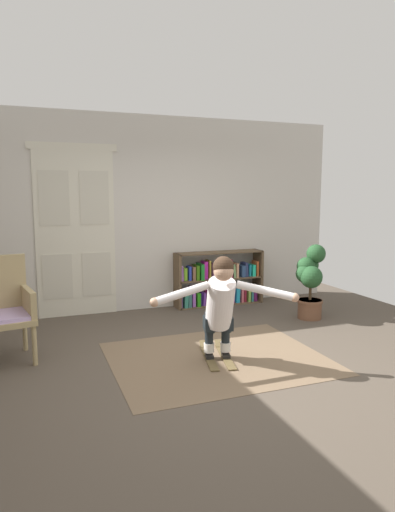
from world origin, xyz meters
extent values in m
plane|color=#4F443A|center=(0.00, 0.00, 0.00)|extent=(7.20, 7.20, 0.00)
cube|color=beige|center=(0.00, 2.60, 1.45)|extent=(6.00, 0.10, 2.90)
cube|color=beige|center=(-1.41, 2.54, 1.18)|extent=(0.55, 0.04, 2.35)
cube|color=beige|center=(-1.41, 2.52, 1.69)|extent=(0.41, 0.01, 0.76)
cube|color=beige|center=(-1.41, 2.52, 0.59)|extent=(0.41, 0.01, 0.64)
cube|color=beige|center=(-0.86, 2.54, 1.18)|extent=(0.55, 0.04, 2.35)
cube|color=beige|center=(-0.86, 2.52, 1.69)|extent=(0.41, 0.01, 0.76)
cube|color=beige|center=(-0.86, 2.52, 0.59)|extent=(0.41, 0.01, 0.64)
cube|color=beige|center=(-1.13, 2.54, 2.40)|extent=(1.22, 0.04, 0.10)
cube|color=brown|center=(0.08, 0.23, 0.00)|extent=(2.25, 1.84, 0.01)
cube|color=brown|center=(0.34, 2.39, 0.42)|extent=(0.04, 0.30, 0.85)
cube|color=brown|center=(1.72, 2.39, 0.42)|extent=(0.04, 0.30, 0.85)
cube|color=brown|center=(1.03, 2.39, 0.01)|extent=(1.39, 0.30, 0.02)
cube|color=brown|center=(1.03, 2.39, 0.42)|extent=(1.39, 0.30, 0.02)
cube|color=brown|center=(1.03, 2.39, 0.84)|extent=(1.39, 0.30, 0.02)
cube|color=#9464AE|center=(0.37, 2.40, 0.12)|extent=(0.04, 0.19, 0.19)
cube|color=#33836E|center=(0.44, 2.38, 0.13)|extent=(0.07, 0.23, 0.23)
cube|color=#336160|center=(0.50, 2.38, 0.15)|extent=(0.05, 0.21, 0.26)
cube|color=#AF5FD0|center=(0.58, 2.40, 0.17)|extent=(0.05, 0.23, 0.30)
cube|color=#289217|center=(0.65, 2.37, 0.13)|extent=(0.06, 0.22, 0.21)
cube|color=#230E4D|center=(0.71, 2.40, 0.13)|extent=(0.05, 0.20, 0.21)
cube|color=purple|center=(0.76, 2.38, 0.12)|extent=(0.05, 0.14, 0.20)
cube|color=#8B1D53|center=(0.81, 2.37, 0.13)|extent=(0.03, 0.14, 0.22)
cube|color=#CE3BB0|center=(0.85, 2.37, 0.15)|extent=(0.05, 0.22, 0.26)
cube|color=#23224E|center=(0.89, 2.39, 0.12)|extent=(0.03, 0.18, 0.20)
cube|color=#6D425A|center=(0.95, 2.38, 0.13)|extent=(0.03, 0.16, 0.22)
cube|color=#71215D|center=(1.01, 2.40, 0.15)|extent=(0.05, 0.17, 0.27)
cube|color=teal|center=(1.07, 2.37, 0.13)|extent=(0.07, 0.16, 0.22)
cube|color=#905DCA|center=(1.13, 2.39, 0.16)|extent=(0.03, 0.20, 0.28)
cube|color=#496FA8|center=(1.19, 2.41, 0.15)|extent=(0.04, 0.22, 0.26)
cube|color=#C15AC2|center=(1.24, 2.39, 0.15)|extent=(0.06, 0.16, 0.27)
cube|color=#23A1C9|center=(1.33, 2.37, 0.15)|extent=(0.07, 0.16, 0.26)
cube|color=#D5626E|center=(1.40, 2.38, 0.13)|extent=(0.03, 0.20, 0.21)
cube|color=maroon|center=(1.46, 2.41, 0.15)|extent=(0.04, 0.19, 0.27)
cube|color=#7EB147|center=(1.52, 2.39, 0.13)|extent=(0.04, 0.22, 0.23)
cube|color=teal|center=(1.58, 2.37, 0.16)|extent=(0.03, 0.19, 0.29)
cube|color=#591A51|center=(1.63, 2.40, 0.14)|extent=(0.07, 0.21, 0.25)
cube|color=#9761AB|center=(0.38, 2.40, 0.55)|extent=(0.06, 0.19, 0.23)
cube|color=#74B827|center=(0.45, 2.41, 0.53)|extent=(0.05, 0.16, 0.19)
cube|color=blue|center=(0.52, 2.37, 0.54)|extent=(0.04, 0.14, 0.22)
cube|color=brown|center=(0.57, 2.37, 0.54)|extent=(0.04, 0.19, 0.21)
cube|color=#3C7614|center=(0.63, 2.39, 0.55)|extent=(0.05, 0.23, 0.23)
cube|color=#1B7F28|center=(0.70, 2.37, 0.56)|extent=(0.05, 0.24, 0.25)
cube|color=#C925AC|center=(0.79, 2.41, 0.57)|extent=(0.06, 0.16, 0.27)
cube|color=gold|center=(0.85, 2.41, 0.58)|extent=(0.03, 0.18, 0.29)
cube|color=#6D3D62|center=(0.90, 2.37, 0.55)|extent=(0.04, 0.22, 0.24)
cube|color=#844153|center=(0.95, 2.38, 0.52)|extent=(0.03, 0.23, 0.18)
cube|color=slate|center=(0.99, 2.40, 0.54)|extent=(0.05, 0.20, 0.22)
cube|color=#58C77C|center=(1.06, 2.39, 0.53)|extent=(0.05, 0.16, 0.19)
cube|color=#B07558|center=(1.12, 2.40, 0.54)|extent=(0.04, 0.17, 0.22)
cube|color=#A13B54|center=(1.18, 2.37, 0.58)|extent=(0.07, 0.23, 0.30)
cube|color=#7DB36E|center=(1.25, 2.38, 0.54)|extent=(0.05, 0.22, 0.21)
cube|color=tan|center=(1.30, 2.38, 0.55)|extent=(0.04, 0.22, 0.23)
cube|color=#182250|center=(1.34, 2.40, 0.53)|extent=(0.03, 0.15, 0.20)
cube|color=#2E4B78|center=(1.41, 2.38, 0.53)|extent=(0.06, 0.22, 0.18)
cube|color=navy|center=(1.47, 2.38, 0.55)|extent=(0.06, 0.19, 0.23)
cube|color=teal|center=(1.54, 2.40, 0.53)|extent=(0.04, 0.21, 0.19)
cube|color=#22D5A4|center=(1.60, 2.38, 0.52)|extent=(0.05, 0.19, 0.18)
cube|color=#C1592D|center=(1.66, 2.39, 0.55)|extent=(0.04, 0.19, 0.24)
cylinder|color=tan|center=(-1.76, 0.71, 0.21)|extent=(0.06, 0.06, 0.42)
cylinder|color=tan|center=(-1.85, 1.22, 0.21)|extent=(0.06, 0.06, 0.42)
cube|color=tan|center=(-2.06, 0.92, 0.45)|extent=(0.70, 0.70, 0.06)
cube|color=#BFA4DB|center=(-2.06, 0.92, 0.50)|extent=(0.63, 0.63, 0.04)
cube|color=tan|center=(-1.80, 0.97, 0.62)|extent=(0.16, 0.56, 0.28)
cylinder|color=brown|center=(1.92, 1.20, 0.13)|extent=(0.33, 0.33, 0.27)
cylinder|color=brown|center=(1.92, 1.20, 0.25)|extent=(0.36, 0.36, 0.04)
cylinder|color=#4C3823|center=(1.92, 1.20, 0.45)|extent=(0.04, 0.04, 0.36)
sphere|color=#224C27|center=(1.86, 1.24, 0.74)|extent=(0.26, 0.26, 0.26)
sphere|color=#224C27|center=(1.97, 1.29, 0.75)|extent=(0.22, 0.22, 0.22)
sphere|color=#224C27|center=(2.00, 1.23, 0.92)|extent=(0.27, 0.27, 0.27)
sphere|color=#224C27|center=(1.81, 1.19, 0.65)|extent=(0.25, 0.25, 0.25)
sphere|color=#224C27|center=(1.85, 1.11, 0.62)|extent=(0.31, 0.31, 0.31)
cube|color=brown|center=(-0.01, 0.25, 0.01)|extent=(0.25, 0.75, 0.01)
cube|color=brown|center=(0.06, 0.58, 0.05)|extent=(0.11, 0.13, 0.06)
cube|color=black|center=(-0.02, 0.23, 0.04)|extent=(0.10, 0.13, 0.04)
cube|color=brown|center=(0.16, 0.21, 0.01)|extent=(0.25, 0.75, 0.01)
cube|color=brown|center=(0.24, 0.55, 0.05)|extent=(0.11, 0.13, 0.06)
cube|color=black|center=(0.16, 0.19, 0.04)|extent=(0.10, 0.13, 0.04)
cylinder|color=white|center=(-0.01, 0.25, 0.13)|extent=(0.13, 0.13, 0.10)
cylinder|color=black|center=(-0.01, 0.25, 0.33)|extent=(0.11, 0.11, 0.30)
cylinder|color=black|center=(-0.02, 0.21, 0.41)|extent=(0.13, 0.13, 0.22)
cylinder|color=white|center=(0.16, 0.21, 0.13)|extent=(0.13, 0.13, 0.10)
cylinder|color=black|center=(0.16, 0.21, 0.33)|extent=(0.11, 0.11, 0.30)
cylinder|color=black|center=(0.16, 0.17, 0.41)|extent=(0.13, 0.13, 0.22)
cube|color=black|center=(0.07, 0.19, 0.40)|extent=(0.33, 0.24, 0.14)
cylinder|color=white|center=(0.05, 0.09, 0.64)|extent=(0.37, 0.51, 0.59)
sphere|color=tan|center=(0.01, -0.07, 1.01)|extent=(0.24, 0.24, 0.20)
sphere|color=#382619|center=(0.01, -0.06, 1.05)|extent=(0.25, 0.25, 0.21)
cylinder|color=white|center=(-0.41, -0.02, 0.81)|extent=(0.59, 0.15, 0.19)
sphere|color=tan|center=(-0.69, -0.05, 0.75)|extent=(0.11, 0.11, 0.09)
cylinder|color=white|center=(0.41, -0.20, 0.81)|extent=(0.54, 0.38, 0.19)
sphere|color=tan|center=(0.65, -0.35, 0.75)|extent=(0.11, 0.11, 0.09)
camera|label=1|loc=(-1.76, -4.06, 1.78)|focal=31.70mm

